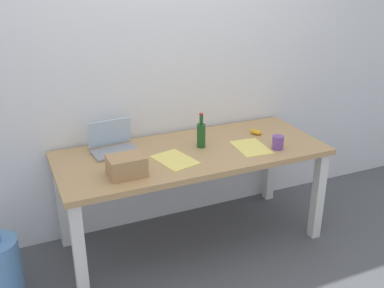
% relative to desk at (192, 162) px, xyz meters
% --- Properties ---
extents(ground_plane, '(8.00, 8.00, 0.00)m').
position_rel_desk_xyz_m(ground_plane, '(0.00, 0.00, -0.64)').
color(ground_plane, '#515459').
extents(back_wall, '(5.20, 0.08, 2.60)m').
position_rel_desk_xyz_m(back_wall, '(0.00, 0.44, 0.66)').
color(back_wall, white).
rests_on(back_wall, ground).
extents(desk, '(1.86, 0.76, 0.73)m').
position_rel_desk_xyz_m(desk, '(0.00, 0.00, 0.00)').
color(desk, tan).
rests_on(desk, ground).
extents(laptop_left, '(0.32, 0.25, 0.21)m').
position_rel_desk_xyz_m(laptop_left, '(-0.50, 0.20, 0.14)').
color(laptop_left, gray).
rests_on(laptop_left, desk).
extents(beer_bottle, '(0.06, 0.06, 0.25)m').
position_rel_desk_xyz_m(beer_bottle, '(0.09, 0.04, 0.18)').
color(beer_bottle, '#1E5123').
rests_on(beer_bottle, desk).
extents(computer_mouse, '(0.09, 0.12, 0.03)m').
position_rel_desk_xyz_m(computer_mouse, '(0.57, 0.10, 0.11)').
color(computer_mouse, gold).
rests_on(computer_mouse, desk).
extents(cardboard_box, '(0.23, 0.17, 0.13)m').
position_rel_desk_xyz_m(cardboard_box, '(-0.52, -0.19, 0.15)').
color(cardboard_box, tan).
rests_on(cardboard_box, desk).
extents(coffee_mug, '(0.08, 0.08, 0.09)m').
position_rel_desk_xyz_m(coffee_mug, '(0.56, -0.21, 0.14)').
color(coffee_mug, '#724799').
rests_on(coffee_mug, desk).
extents(paper_sheet_front_right, '(0.23, 0.31, 0.00)m').
position_rel_desk_xyz_m(paper_sheet_front_right, '(0.40, -0.11, 0.09)').
color(paper_sheet_front_right, '#F4E06B').
rests_on(paper_sheet_front_right, desk).
extents(paper_yellow_folder, '(0.28, 0.34, 0.00)m').
position_rel_desk_xyz_m(paper_yellow_folder, '(-0.16, -0.09, 0.09)').
color(paper_yellow_folder, '#F4E06B').
rests_on(paper_yellow_folder, desk).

